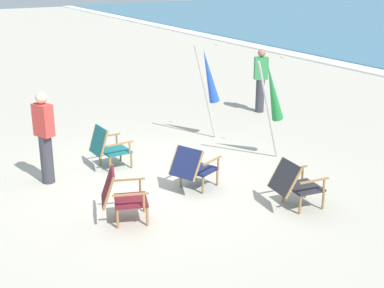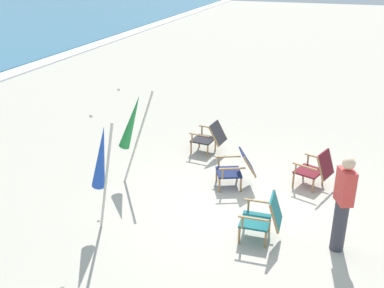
% 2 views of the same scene
% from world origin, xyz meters
% --- Properties ---
extents(ground_plane, '(80.00, 80.00, 0.00)m').
position_xyz_m(ground_plane, '(0.00, 0.00, 0.00)').
color(ground_plane, '#B7AF9E').
extents(beach_chair_mid_center, '(0.77, 0.83, 0.82)m').
position_xyz_m(beach_chair_mid_center, '(1.09, -1.16, 0.43)').
color(beach_chair_mid_center, maroon).
rests_on(beach_chair_mid_center, ground).
extents(beach_chair_far_center, '(0.62, 0.69, 0.82)m').
position_xyz_m(beach_chair_far_center, '(-1.05, -0.51, 0.43)').
color(beach_chair_far_center, '#196066').
rests_on(beach_chair_far_center, ground).
extents(beach_chair_front_left, '(0.65, 0.82, 0.78)m').
position_xyz_m(beach_chair_front_left, '(2.03, 1.37, 0.42)').
color(beach_chair_front_left, '#28282D').
rests_on(beach_chair_front_left, ground).
extents(beach_chair_front_right, '(0.83, 0.93, 0.78)m').
position_xyz_m(beach_chair_front_right, '(0.62, 0.36, 0.42)').
color(beach_chair_front_right, '#19234C').
rests_on(beach_chair_front_right, ground).
extents(umbrella_furled_blue, '(0.35, 0.59, 2.08)m').
position_xyz_m(umbrella_furled_blue, '(-1.67, 2.09, 1.36)').
color(umbrella_furled_blue, '#B7B2A8').
rests_on(umbrella_furled_blue, ground).
extents(umbrella_furled_green, '(0.34, 0.77, 2.02)m').
position_xyz_m(umbrella_furled_green, '(0.10, 2.41, 1.32)').
color(umbrella_furled_green, '#B7B2A8').
rests_on(umbrella_furled_green, ground).
extents(person_by_waterline, '(0.39, 0.32, 1.63)m').
position_xyz_m(person_by_waterline, '(-0.94, -1.68, 0.84)').
color(person_by_waterline, '#383842').
rests_on(person_by_waterline, ground).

